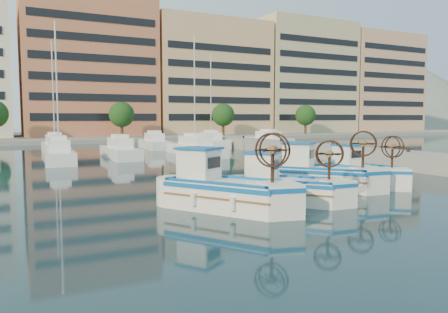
# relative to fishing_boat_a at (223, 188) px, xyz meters

# --- Properties ---
(ground) EXTENTS (300.00, 300.00, 0.00)m
(ground) POSITION_rel_fishing_boat_a_xyz_m (5.04, 0.66, -0.84)
(ground) COLOR #1A3A43
(ground) RESTS_ON ground
(quay) EXTENTS (3.00, 60.00, 1.20)m
(quay) POSITION_rel_fishing_boat_a_xyz_m (18.04, 8.66, -0.24)
(quay) COLOR gray
(quay) RESTS_ON ground
(waterfront) EXTENTS (180.00, 40.00, 25.60)m
(waterfront) POSITION_rel_fishing_boat_a_xyz_m (14.27, 65.70, 10.25)
(waterfront) COLOR gray
(waterfront) RESTS_ON ground
(hill_east) EXTENTS (160.00, 160.00, 50.00)m
(hill_east) POSITION_rel_fishing_boat_a_xyz_m (145.04, 110.66, -0.84)
(hill_east) COLOR slate
(hill_east) RESTS_ON ground
(yacht_marina) EXTENTS (42.22, 21.52, 11.50)m
(yacht_marina) POSITION_rel_fishing_boat_a_xyz_m (1.73, 28.48, -0.32)
(yacht_marina) COLOR white
(yacht_marina) RESTS_ON ground
(fishing_boat_a) EXTENTS (4.18, 5.03, 3.07)m
(fishing_boat_a) POSITION_rel_fishing_boat_a_xyz_m (0.00, 0.00, 0.00)
(fishing_boat_a) COLOR white
(fishing_boat_a) RESTS_ON ground
(fishing_boat_b) EXTENTS (4.01, 4.28, 2.70)m
(fishing_boat_b) POSITION_rel_fishing_boat_a_xyz_m (2.97, 0.12, -0.10)
(fishing_boat_b) COLOR white
(fishing_boat_b) RESTS_ON ground
(fishing_boat_c) EXTENTS (4.38, 4.78, 2.99)m
(fishing_boat_c) POSITION_rel_fishing_boat_a_xyz_m (6.50, 2.14, -0.02)
(fishing_boat_c) COLOR white
(fishing_boat_c) RESTS_ON ground
(fishing_boat_d) EXTENTS (2.30, 4.45, 2.71)m
(fishing_boat_d) POSITION_rel_fishing_boat_a_xyz_m (9.58, 2.47, -0.10)
(fishing_boat_d) COLOR white
(fishing_boat_d) RESTS_ON ground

